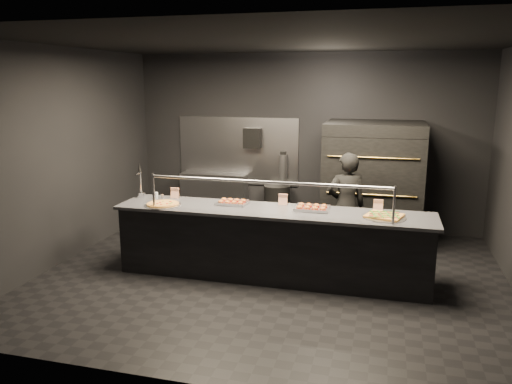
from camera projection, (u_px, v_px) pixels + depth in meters
room at (271, 165)px, 6.32m from camera, size 6.04×6.00×3.00m
service_counter at (272, 243)px, 6.50m from camera, size 4.10×0.78×1.37m
pizza_oven at (373, 182)px, 7.88m from camera, size 1.50×1.23×1.91m
prep_shelf at (215, 198)px, 9.09m from camera, size 1.20×0.35×0.90m
towel_dispenser at (253, 138)px, 8.74m from camera, size 0.30×0.20×0.35m
fire_extinguisher at (283, 167)px, 8.72m from camera, size 0.14×0.14×0.51m
beer_tap at (140, 187)px, 7.04m from camera, size 0.13×0.18×0.50m
round_pizza at (163, 204)px, 6.61m from camera, size 0.49×0.49×0.03m
slider_tray_a at (232, 202)px, 6.68m from camera, size 0.42×0.33×0.06m
slider_tray_b at (312, 208)px, 6.37m from camera, size 0.45×0.35×0.07m
square_pizza at (384, 216)px, 6.02m from camera, size 0.52×0.52×0.05m
condiment_jar at (158, 196)px, 6.96m from camera, size 0.14×0.06×0.09m
tent_cards at (275, 199)px, 6.65m from camera, size 2.90×0.04×0.15m
trash_bin at (277, 207)px, 8.71m from camera, size 0.46×0.46×0.76m
worker at (346, 206)px, 7.15m from camera, size 0.66×0.54×1.55m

